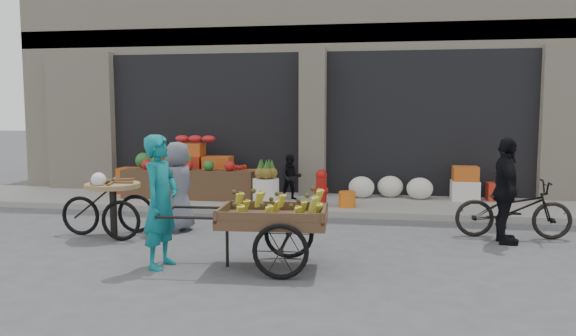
% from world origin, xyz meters
% --- Properties ---
extents(ground, '(80.00, 80.00, 0.00)m').
position_xyz_m(ground, '(0.00, 0.00, 0.00)').
color(ground, '#424244').
rests_on(ground, ground).
extents(sidewalk, '(18.00, 2.20, 0.12)m').
position_xyz_m(sidewalk, '(0.00, 4.10, 0.06)').
color(sidewalk, gray).
rests_on(sidewalk, ground).
extents(building, '(14.00, 6.45, 7.00)m').
position_xyz_m(building, '(0.00, 8.03, 3.37)').
color(building, beige).
rests_on(building, ground).
extents(fruit_display, '(3.10, 1.12, 1.24)m').
position_xyz_m(fruit_display, '(-2.48, 4.38, 0.67)').
color(fruit_display, '#B02B18').
rests_on(fruit_display, sidewalk).
extents(pineapple_bin, '(0.52, 0.52, 0.50)m').
position_xyz_m(pineapple_bin, '(-0.75, 3.60, 0.37)').
color(pineapple_bin, silver).
rests_on(pineapple_bin, sidewalk).
extents(fire_hydrant, '(0.22, 0.22, 0.71)m').
position_xyz_m(fire_hydrant, '(0.35, 3.55, 0.50)').
color(fire_hydrant, '#A5140F').
rests_on(fire_hydrant, sidewalk).
extents(orange_bucket, '(0.32, 0.32, 0.30)m').
position_xyz_m(orange_bucket, '(0.85, 3.50, 0.27)').
color(orange_bucket, orange).
rests_on(orange_bucket, sidewalk).
extents(right_bay_goods, '(3.35, 0.60, 0.70)m').
position_xyz_m(right_bay_goods, '(2.61, 4.70, 0.41)').
color(right_bay_goods, silver).
rests_on(right_bay_goods, sidewalk).
extents(seated_person, '(0.51, 0.43, 0.93)m').
position_xyz_m(seated_person, '(-0.35, 4.20, 0.58)').
color(seated_person, black).
rests_on(seated_person, sidewalk).
extents(banana_cart, '(2.31, 1.06, 0.94)m').
position_xyz_m(banana_cart, '(0.12, -0.37, 0.69)').
color(banana_cart, brown).
rests_on(banana_cart, ground).
extents(vendor_woman, '(0.47, 0.65, 1.67)m').
position_xyz_m(vendor_woman, '(-1.22, -0.55, 0.83)').
color(vendor_woman, '#0F7279').
rests_on(vendor_woman, ground).
extents(tricycle_cart, '(1.43, 0.86, 0.95)m').
position_xyz_m(tricycle_cart, '(-2.63, 0.95, 0.57)').
color(tricycle_cart, '#9E7F51').
rests_on(tricycle_cart, ground).
extents(vendor_grey, '(0.64, 0.81, 1.46)m').
position_xyz_m(vendor_grey, '(-1.76, 1.50, 0.73)').
color(vendor_grey, slate).
rests_on(vendor_grey, ground).
extents(bicycle, '(1.72, 0.60, 0.90)m').
position_xyz_m(bicycle, '(3.49, 1.88, 0.45)').
color(bicycle, black).
rests_on(bicycle, ground).
extents(cyclist, '(0.39, 0.92, 1.57)m').
position_xyz_m(cyclist, '(3.29, 1.48, 0.79)').
color(cyclist, black).
rests_on(cyclist, ground).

